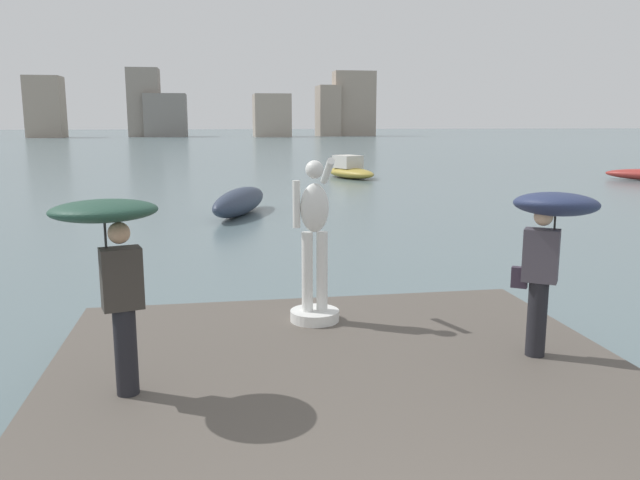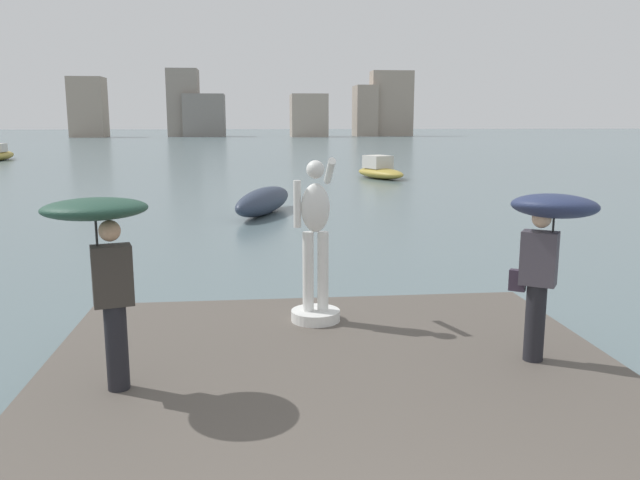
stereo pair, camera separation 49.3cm
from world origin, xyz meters
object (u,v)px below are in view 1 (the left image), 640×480
object	(u,v)px
onlooker_left	(110,243)
onlooker_right	(550,229)
statue_white_figure	(314,254)
boat_mid	(240,202)
boat_near	(350,170)

from	to	relation	value
onlooker_left	onlooker_right	bearing A→B (deg)	3.55
statue_white_figure	onlooker_right	bearing A→B (deg)	-35.95
onlooker_left	statue_white_figure	bearing A→B (deg)	41.51
boat_mid	onlooker_right	bearing A→B (deg)	-78.95
statue_white_figure	boat_mid	xyz separation A→B (m)	(-0.46, 12.86, -0.89)
statue_white_figure	boat_mid	bearing A→B (deg)	92.05
onlooker_left	boat_mid	size ratio (longest dim) A/B	0.43
onlooker_right	boat_near	xyz separation A→B (m)	(3.64, 27.38, -1.45)
statue_white_figure	onlooker_left	xyz separation A→B (m)	(-2.29, -2.02, 0.61)
statue_white_figure	onlooker_right	xyz separation A→B (m)	(2.39, -1.73, 0.56)
onlooker_right	boat_mid	xyz separation A→B (m)	(-2.85, 14.60, -1.45)
onlooker_left	onlooker_right	distance (m)	4.68
onlooker_right	boat_near	distance (m)	27.66
onlooker_left	onlooker_right	size ratio (longest dim) A/B	1.01
statue_white_figure	onlooker_left	size ratio (longest dim) A/B	1.12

